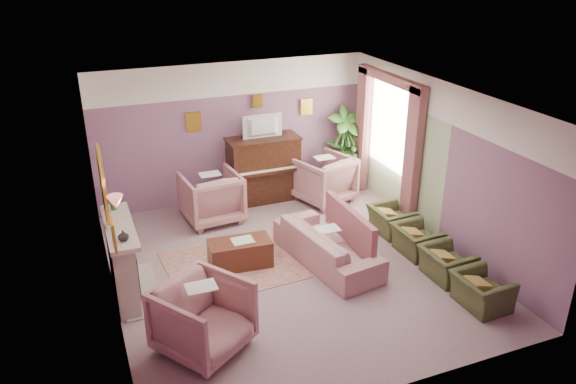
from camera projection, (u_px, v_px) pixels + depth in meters
name	position (u px, v px, depth m)	size (l,w,h in m)	color
floor	(290.00, 267.00, 9.16)	(5.50, 6.00, 0.01)	gray
ceiling	(291.00, 98.00, 8.03)	(5.50, 6.00, 0.01)	white
wall_back	(234.00, 133.00, 11.15)	(5.50, 0.02, 2.80)	slate
wall_front	(395.00, 290.00, 6.05)	(5.50, 0.02, 2.80)	slate
wall_left	(104.00, 218.00, 7.66)	(0.02, 6.00, 2.80)	slate
wall_right	(440.00, 164.00, 9.53)	(0.02, 6.00, 2.80)	slate
picture_rail_band	(232.00, 79.00, 10.70)	(5.50, 0.01, 0.65)	white
stripe_panel	(397.00, 158.00, 10.76)	(0.01, 3.00, 2.15)	#AABE90
fireplace_surround	(122.00, 262.00, 8.23)	(0.30, 1.40, 1.10)	#BAAE99
fireplace_inset	(130.00, 270.00, 8.32)	(0.18, 0.72, 0.68)	black
fire_ember	(134.00, 279.00, 8.41)	(0.06, 0.54, 0.10)	#EC4A16
mantel_shelf	(119.00, 227.00, 8.01)	(0.40, 1.55, 0.07)	#BAAE99
hearth	(140.00, 290.00, 8.51)	(0.55, 1.50, 0.02)	#BAAE99
mirror_frame	(103.00, 185.00, 7.69)	(0.04, 0.72, 1.20)	gold
mirror_glass	(105.00, 185.00, 7.70)	(0.01, 0.60, 1.06)	white
sconce_shade	(115.00, 202.00, 6.75)	(0.20, 0.20, 0.16)	#EF726C
piano	(264.00, 170.00, 11.35)	(1.40, 0.60, 1.30)	#341A0F
piano_keyshelf	(269.00, 172.00, 11.02)	(1.30, 0.12, 0.06)	#341A0F
piano_keys	(269.00, 171.00, 11.01)	(1.20, 0.08, 0.02)	white
piano_top	(263.00, 139.00, 11.08)	(1.45, 0.65, 0.04)	#341A0F
television	(264.00, 125.00, 10.92)	(0.80, 0.12, 0.48)	black
print_back_left	(194.00, 122.00, 10.71)	(0.30, 0.03, 0.38)	gold
print_back_right	(306.00, 107.00, 11.49)	(0.26, 0.03, 0.34)	gold
print_back_mid	(258.00, 101.00, 11.04)	(0.22, 0.03, 0.26)	gold
print_left_wall	(114.00, 235.00, 6.53)	(0.03, 0.28, 0.36)	gold
window_blind	(391.00, 123.00, 10.71)	(0.03, 1.40, 1.80)	beige
curtain_left	(412.00, 159.00, 10.06)	(0.16, 0.34, 2.60)	#8F4E52
curtain_right	(363.00, 130.00, 11.63)	(0.16, 0.34, 2.60)	#8F4E52
pelmet	(391.00, 79.00, 10.34)	(0.16, 2.20, 0.16)	#8F4E52
mantel_plant	(114.00, 201.00, 8.41)	(0.16, 0.16, 0.28)	#39792A
mantel_vase	(123.00, 236.00, 7.54)	(0.16, 0.16, 0.16)	white
area_rug	(245.00, 262.00, 9.28)	(2.50, 1.80, 0.01)	#A97060
coffee_table	(240.00, 253.00, 9.11)	(1.00, 0.50, 0.45)	#4E2617
table_paper	(243.00, 240.00, 9.04)	(0.35, 0.28, 0.01)	silver
sofa	(327.00, 239.00, 9.13)	(0.71, 2.14, 0.86)	tan
sofa_throw	(350.00, 225.00, 9.20)	(0.11, 1.62, 0.59)	#8F4E52
floral_armchair_left	(211.00, 195.00, 10.51)	(1.01, 1.01, 1.06)	tan
floral_armchair_right	(324.00, 177.00, 11.33)	(1.01, 1.01, 1.06)	tan
floral_armchair_front	(203.00, 314.00, 7.10)	(1.01, 1.01, 1.06)	tan
olive_chair_a	(482.00, 286.00, 8.04)	(0.54, 0.76, 0.66)	#444C28
olive_chair_b	(447.00, 259.00, 8.73)	(0.54, 0.76, 0.66)	#444C28
olive_chair_c	(417.00, 236.00, 9.43)	(0.54, 0.76, 0.66)	#444C28
olive_chair_d	(391.00, 216.00, 10.13)	(0.54, 0.76, 0.66)	#444C28
side_table	(345.00, 174.00, 11.94)	(0.52, 0.52, 0.70)	white
side_plant_big	(346.00, 151.00, 11.73)	(0.30, 0.30, 0.34)	#39792A
side_plant_small	(353.00, 153.00, 11.70)	(0.16, 0.16, 0.28)	#39792A
palm_pot	(343.00, 179.00, 12.14)	(0.34, 0.34, 0.34)	#9B4C40
palm_plant	(345.00, 140.00, 11.79)	(0.76, 0.76, 1.44)	#39792A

